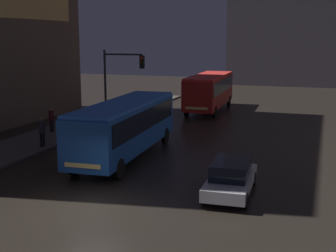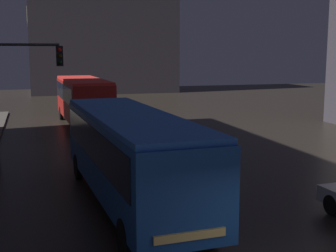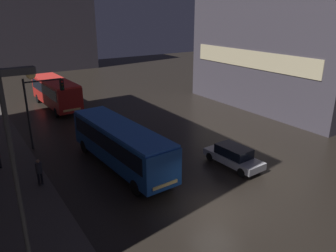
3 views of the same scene
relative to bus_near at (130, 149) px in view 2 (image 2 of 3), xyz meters
The scene contains 3 objects.
bus_near is the anchor object (origin of this frame).
bus_far 17.70m from the bus_near, 88.69° to the left, with size 2.97×10.03×3.26m.
traffic_light_main 7.98m from the bus_near, 116.94° to the left, with size 3.08×0.35×5.70m.
Camera 2 is at (-5.14, -7.06, 5.09)m, focal length 50.00 mm.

